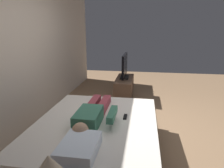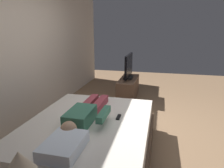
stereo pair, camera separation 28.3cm
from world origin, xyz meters
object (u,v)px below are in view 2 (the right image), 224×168
(pillow, at_px, (64,146))
(tv_stand, at_px, (128,88))
(person, at_px, (85,114))
(tv, at_px, (129,67))
(bed, at_px, (89,140))
(lamp, at_px, (19,164))
(remote, at_px, (119,117))

(pillow, xyz_separation_m, tv_stand, (3.21, -0.11, -0.35))
(person, xyz_separation_m, tv, (2.50, -0.16, 0.16))
(pillow, distance_m, person, 0.72)
(bed, bearing_deg, tv, -2.42)
(lamp, bearing_deg, bed, 0.83)
(pillow, relative_size, lamp, 1.14)
(person, distance_m, tv_stand, 2.53)
(bed, relative_size, tv_stand, 1.83)
(pillow, bearing_deg, person, 4.38)
(bed, relative_size, lamp, 4.78)
(person, height_order, remote, person)
(pillow, bearing_deg, remote, -22.06)
(pillow, height_order, lamp, lamp)
(remote, relative_size, lamp, 0.36)
(remote, bearing_deg, person, 110.47)
(tv, height_order, lamp, tv)
(bed, relative_size, person, 1.59)
(remote, height_order, lamp, lamp)
(pillow, relative_size, remote, 3.20)
(pillow, relative_size, tv_stand, 0.44)
(bed, bearing_deg, remote, -62.80)
(remote, distance_m, tv_stand, 2.38)
(person, relative_size, remote, 8.40)
(tv_stand, height_order, lamp, lamp)
(pillow, xyz_separation_m, tv, (3.21, -0.11, 0.18))
(pillow, xyz_separation_m, remote, (0.86, -0.35, -0.05))
(bed, height_order, tv, tv)
(pillow, distance_m, remote, 0.93)
(tv, xyz_separation_m, lamp, (-3.83, 0.09, 0.07))
(bed, height_order, tv_stand, bed)
(bed, relative_size, pillow, 4.18)
(bed, xyz_separation_m, person, (0.03, 0.05, 0.36))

